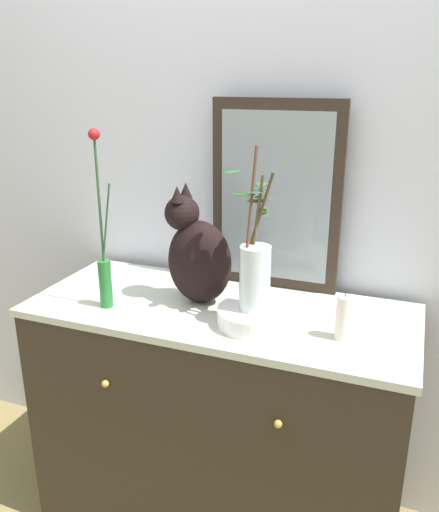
% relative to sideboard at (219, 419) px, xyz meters
% --- Properties ---
extents(wall_back, '(4.40, 0.08, 2.60)m').
position_rel_sideboard_xyz_m(wall_back, '(0.00, 0.34, 0.85)').
color(wall_back, silver).
rests_on(wall_back, ground_plane).
extents(sideboard, '(1.28, 0.56, 0.89)m').
position_rel_sideboard_xyz_m(sideboard, '(0.00, 0.00, 0.00)').
color(sideboard, '#32281C').
rests_on(sideboard, ground_plane).
extents(mirror_leaning, '(0.46, 0.03, 0.66)m').
position_rel_sideboard_xyz_m(mirror_leaning, '(0.11, 0.25, 0.78)').
color(mirror_leaning, '#30241B').
rests_on(mirror_leaning, sideboard).
extents(cat_sitting, '(0.42, 0.16, 0.40)m').
position_rel_sideboard_xyz_m(cat_sitting, '(-0.08, 0.02, 0.61)').
color(cat_sitting, black).
rests_on(cat_sitting, sideboard).
extents(vase_slim_green, '(0.07, 0.04, 0.58)m').
position_rel_sideboard_xyz_m(vase_slim_green, '(-0.35, -0.13, 0.61)').
color(vase_slim_green, '#236C2E').
rests_on(vase_slim_green, sideboard).
extents(bowl_porcelain, '(0.23, 0.23, 0.05)m').
position_rel_sideboard_xyz_m(bowl_porcelain, '(0.15, -0.08, 0.47)').
color(bowl_porcelain, white).
rests_on(bowl_porcelain, sideboard).
extents(vase_glass_clear, '(0.16, 0.17, 0.49)m').
position_rel_sideboard_xyz_m(vase_glass_clear, '(0.14, -0.08, 0.62)').
color(vase_glass_clear, silver).
rests_on(vase_glass_clear, bowl_porcelain).
extents(candle_pillar, '(0.05, 0.05, 0.15)m').
position_rel_sideboard_xyz_m(candle_pillar, '(0.41, -0.08, 0.51)').
color(candle_pillar, beige).
rests_on(candle_pillar, sideboard).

